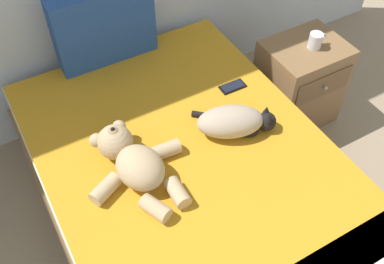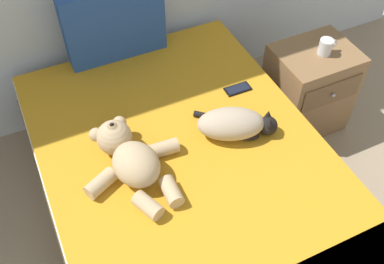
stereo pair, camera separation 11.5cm
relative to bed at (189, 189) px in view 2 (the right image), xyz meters
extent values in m
cube|color=olive|center=(0.00, 0.00, -0.10)|extent=(1.41, 2.02, 0.32)
cube|color=white|center=(0.00, 0.00, 0.15)|extent=(1.37, 1.96, 0.19)
cube|color=orange|center=(0.00, 0.06, 0.26)|extent=(1.35, 1.82, 0.02)
cube|color=#264C99|center=(-0.05, 0.92, 0.49)|extent=(0.58, 0.14, 0.45)
ellipsoid|color=tan|center=(0.26, 0.05, 0.34)|extent=(0.39, 0.30, 0.15)
sphere|color=black|center=(0.44, -0.02, 0.32)|extent=(0.10, 0.10, 0.10)
cone|color=black|center=(0.45, 0.01, 0.38)|extent=(0.04, 0.04, 0.04)
cone|color=black|center=(0.43, -0.04, 0.38)|extent=(0.04, 0.04, 0.04)
cylinder|color=black|center=(0.21, 0.20, 0.28)|extent=(0.14, 0.13, 0.03)
ellipsoid|color=black|center=(0.33, -0.02, 0.29)|extent=(0.11, 0.09, 0.04)
ellipsoid|color=tan|center=(-0.26, 0.01, 0.36)|extent=(0.25, 0.29, 0.17)
sphere|color=tan|center=(-0.30, 0.21, 0.36)|extent=(0.17, 0.17, 0.17)
sphere|color=#9E7F58|center=(-0.30, 0.21, 0.41)|extent=(0.07, 0.07, 0.07)
sphere|color=black|center=(-0.30, 0.21, 0.44)|extent=(0.02, 0.02, 0.02)
sphere|color=tan|center=(-0.38, 0.25, 0.36)|extent=(0.07, 0.07, 0.07)
sphere|color=tan|center=(-0.25, 0.28, 0.36)|extent=(0.07, 0.07, 0.07)
cylinder|color=tan|center=(-0.44, 0.01, 0.31)|extent=(0.17, 0.13, 0.07)
cylinder|color=tan|center=(-0.28, -0.19, 0.31)|extent=(0.12, 0.16, 0.07)
cylinder|color=tan|center=(-0.10, 0.08, 0.31)|extent=(0.16, 0.08, 0.07)
cylinder|color=tan|center=(-0.16, -0.17, 0.31)|extent=(0.08, 0.14, 0.07)
cube|color=black|center=(0.46, 0.33, 0.27)|extent=(0.15, 0.07, 0.01)
cube|color=black|center=(0.46, 0.33, 0.28)|extent=(0.13, 0.06, 0.00)
cube|color=olive|center=(1.01, 0.35, 0.03)|extent=(0.48, 0.39, 0.59)
cube|color=brown|center=(1.01, 0.15, 0.16)|extent=(0.41, 0.01, 0.17)
sphere|color=#B2B2B7|center=(1.01, 0.14, 0.16)|extent=(0.02, 0.02, 0.02)
cylinder|color=silver|center=(1.03, 0.33, 0.38)|extent=(0.08, 0.08, 0.09)
torus|color=silver|center=(1.09, 0.33, 0.38)|extent=(0.06, 0.01, 0.06)
camera|label=1|loc=(-0.65, -1.16, 1.97)|focal=41.27mm
camera|label=2|loc=(-0.55, -1.22, 1.97)|focal=41.27mm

